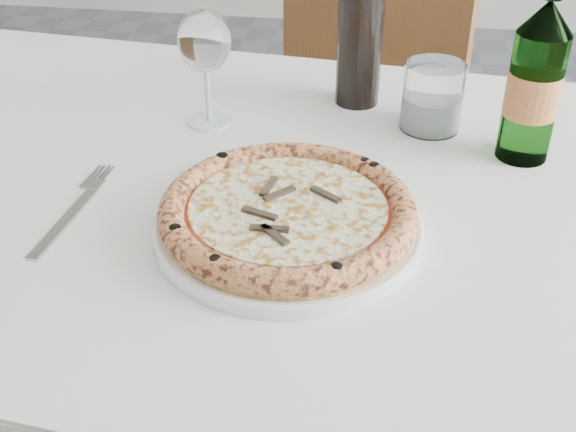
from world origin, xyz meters
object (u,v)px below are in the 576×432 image
plate (288,225)px  wine_glass (204,44)px  pizza (288,211)px  chair_far (351,101)px  tumbler (432,101)px  wine_bottle (360,28)px  dining_table (300,248)px  beer_bottle (535,82)px

plate → wine_glass: bearing=120.9°
pizza → plate: bearing=60.0°
chair_far → tumbler: (0.14, -0.57, 0.26)m
chair_far → pizza: chair_far is taller
plate → wine_glass: (-0.15, 0.25, 0.10)m
plate → tumbler: bearing=61.1°
plate → wine_bottle: size_ratio=1.12×
plate → wine_glass: 0.31m
pizza → wine_glass: 0.30m
dining_table → plate: plate is taller
chair_far → tumbler: bearing=-75.9°
wine_bottle → beer_bottle: bearing=-31.6°
chair_far → wine_glass: bearing=-105.1°
pizza → tumbler: bearing=61.1°
plate → dining_table: bearing=90.0°
tumbler → beer_bottle: bearing=-29.2°
plate → wine_bottle: (0.05, 0.35, 0.10)m
tumbler → wine_bottle: size_ratio=0.35×
plate → pizza: (-0.00, -0.00, 0.02)m
wine_glass → beer_bottle: size_ratio=0.63×
wine_glass → wine_bottle: size_ratio=0.61×
beer_bottle → wine_bottle: bearing=148.4°
wine_glass → chair_far: bearing=74.9°
dining_table → wine_bottle: wine_bottle is taller
tumbler → beer_bottle: 0.15m
chair_far → plate: bearing=-90.8°
plate → beer_bottle: 0.36m
pizza → dining_table: bearing=90.0°
chair_far → wine_bottle: bearing=-85.7°
beer_bottle → plate: bearing=-141.5°
dining_table → tumbler: bearing=49.2°
pizza → wine_bottle: bearing=82.0°
dining_table → pizza: 0.16m
tumbler → wine_bottle: wine_bottle is taller
plate → tumbler: 0.32m
plate → wine_glass: wine_glass is taller
wine_bottle → tumbler: bearing=-34.1°
plate → pizza: size_ratio=1.06×
dining_table → wine_glass: 0.29m
wine_glass → tumbler: wine_glass is taller
dining_table → wine_glass: (-0.15, 0.15, 0.21)m
dining_table → pizza: pizza is taller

